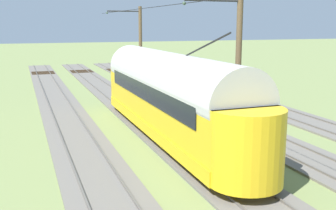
{
  "coord_description": "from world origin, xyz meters",
  "views": [
    {
      "loc": [
        9.0,
        17.9,
        5.65
      ],
      "look_at": [
        2.63,
        0.47,
        1.93
      ],
      "focal_mm": 43.25,
      "sensor_mm": 36.0,
      "label": 1
    }
  ],
  "objects_px": {
    "vintage_streetcar": "(169,94)",
    "catenary_pole_foreground": "(140,48)",
    "switch_stand": "(256,90)",
    "catenary_pole_mid_near": "(237,67)"
  },
  "relations": [
    {
      "from": "vintage_streetcar",
      "to": "catenary_pole_foreground",
      "type": "relative_size",
      "value": 2.45
    },
    {
      "from": "vintage_streetcar",
      "to": "catenary_pole_foreground",
      "type": "height_order",
      "value": "catenary_pole_foreground"
    },
    {
      "from": "vintage_streetcar",
      "to": "switch_stand",
      "type": "xyz_separation_m",
      "value": [
        -10.08,
        -8.01,
        -1.56
      ]
    },
    {
      "from": "catenary_pole_foreground",
      "to": "switch_stand",
      "type": "distance_m",
      "value": 10.16
    },
    {
      "from": "catenary_pole_mid_near",
      "to": "switch_stand",
      "type": "xyz_separation_m",
      "value": [
        -7.42,
        -9.97,
        -3.0
      ]
    },
    {
      "from": "catenary_pole_foreground",
      "to": "catenary_pole_mid_near",
      "type": "xyz_separation_m",
      "value": [
        0.0,
        16.24,
        0.0
      ]
    },
    {
      "from": "catenary_pole_foreground",
      "to": "switch_stand",
      "type": "relative_size",
      "value": 5.73
    },
    {
      "from": "vintage_streetcar",
      "to": "switch_stand",
      "type": "relative_size",
      "value": 14.03
    },
    {
      "from": "vintage_streetcar",
      "to": "catenary_pole_foreground",
      "type": "bearing_deg",
      "value": -100.55
    },
    {
      "from": "catenary_pole_foreground",
      "to": "vintage_streetcar",
      "type": "bearing_deg",
      "value": 79.45
    }
  ]
}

